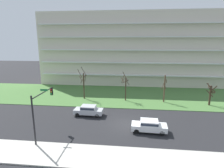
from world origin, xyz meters
The scene contains 11 objects.
ground centered at (0.00, 0.00, 0.00)m, with size 160.00×160.00×0.00m, color #232326.
sidewalk_curb_near centered at (0.00, -8.00, 0.07)m, with size 80.00×4.00×0.15m, color #BCB7AD.
grass_lawn_strip centered at (0.00, 14.00, 0.04)m, with size 80.00×16.00×0.08m, color #477238.
apartment_building centered at (0.00, 28.21, 9.19)m, with size 46.47×13.37×18.38m.
tree_far_left centered at (-8.70, 10.79, 3.15)m, with size 1.86×1.94×6.50m.
tree_left centered at (-0.47, 10.46, 2.84)m, with size 1.69×1.80×5.77m.
tree_center centered at (6.77, 10.27, 2.68)m, with size 1.02×1.00×5.20m.
tree_right centered at (14.57, 9.21, 2.21)m, with size 2.00×2.00×4.22m.
sedan_white_near_left centered at (3.03, -2.00, 0.87)m, with size 4.49×2.02×1.57m.
sedan_silver_center_left centered at (-5.82, 2.50, 0.87)m, with size 4.46×1.95×1.57m.
traffic_signal_mast centered at (-9.62, -4.74, 3.95)m, with size 0.90×5.28×5.74m.
Camera 1 is at (0.72, -24.15, 11.22)m, focal length 29.95 mm.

